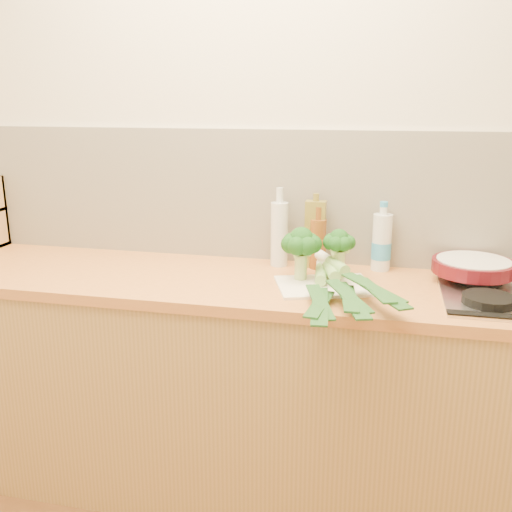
{
  "coord_description": "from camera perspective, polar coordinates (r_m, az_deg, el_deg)",
  "views": [
    {
      "loc": [
        0.52,
        -0.8,
        1.56
      ],
      "look_at": [
        0.09,
        1.1,
        1.02
      ],
      "focal_mm": 40.0,
      "sensor_mm": 36.0,
      "label": 1
    }
  ],
  "objects": [
    {
      "name": "room_shell",
      "position": [
        2.38,
        0.05,
        6.06
      ],
      "size": [
        3.5,
        3.5,
        3.5
      ],
      "color": "beige",
      "rests_on": "ground"
    },
    {
      "name": "glass_bottle",
      "position": [
        2.3,
        2.35,
        2.32
      ],
      "size": [
        0.07,
        0.07,
        0.32
      ],
      "color": "silver",
      "rests_on": "counter"
    },
    {
      "name": "skillet",
      "position": [
        2.24,
        20.98,
        -0.96
      ],
      "size": [
        0.43,
        0.3,
        0.05
      ],
      "rotation": [
        0.0,
        0.0,
        -0.11
      ],
      "color": "#520D15",
      "rests_on": "gas_hob"
    },
    {
      "name": "oil_tin",
      "position": [
        2.29,
        5.93,
        2.23
      ],
      "size": [
        0.08,
        0.05,
        0.3
      ],
      "color": "olive",
      "rests_on": "counter"
    },
    {
      "name": "leek_mid",
      "position": [
        2.02,
        7.96,
        -2.16
      ],
      "size": [
        0.24,
        0.64,
        0.04
      ],
      "rotation": [
        0.0,
        0.0,
        0.29
      ],
      "color": "white",
      "rests_on": "chopping_board"
    },
    {
      "name": "counter",
      "position": [
        2.34,
        -1.55,
        -12.78
      ],
      "size": [
        3.2,
        0.62,
        0.9
      ],
      "color": "#A47E44",
      "rests_on": "ground"
    },
    {
      "name": "chopping_board",
      "position": [
        2.08,
        6.89,
        -2.98
      ],
      "size": [
        0.4,
        0.34,
        0.01
      ],
      "primitive_type": "cube",
      "rotation": [
        0.0,
        0.0,
        0.33
      ],
      "color": "white",
      "rests_on": "counter"
    },
    {
      "name": "amber_bottle",
      "position": [
        2.28,
        6.21,
        1.32
      ],
      "size": [
        0.06,
        0.06,
        0.25
      ],
      "color": "brown",
      "rests_on": "counter"
    },
    {
      "name": "leek_front",
      "position": [
        2.06,
        6.49,
        -2.33
      ],
      "size": [
        0.14,
        0.73,
        0.04
      ],
      "rotation": [
        0.0,
        0.0,
        0.1
      ],
      "color": "white",
      "rests_on": "chopping_board"
    },
    {
      "name": "broccoli_left",
      "position": [
        2.09,
        4.55,
        1.21
      ],
      "size": [
        0.15,
        0.15,
        0.2
      ],
      "color": "#A3C070",
      "rests_on": "chopping_board"
    },
    {
      "name": "water_bottle",
      "position": [
        2.3,
        12.44,
        1.2
      ],
      "size": [
        0.08,
        0.08,
        0.25
      ],
      "color": "silver",
      "rests_on": "counter"
    },
    {
      "name": "leek_back",
      "position": [
        2.03,
        9.12,
        -1.61
      ],
      "size": [
        0.36,
        0.58,
        0.04
      ],
      "rotation": [
        0.0,
        0.0,
        0.52
      ],
      "color": "white",
      "rests_on": "chopping_board"
    },
    {
      "name": "broccoli_right",
      "position": [
        2.13,
        8.28,
        1.15
      ],
      "size": [
        0.12,
        0.12,
        0.19
      ],
      "color": "#A3C070",
      "rests_on": "chopping_board"
    }
  ]
}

